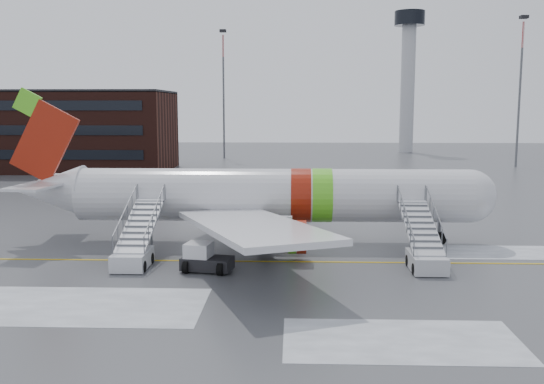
{
  "coord_description": "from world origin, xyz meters",
  "views": [
    {
      "loc": [
        5.39,
        -38.61,
        9.78
      ],
      "look_at": [
        3.93,
        2.51,
        4.0
      ],
      "focal_mm": 40.0,
      "sensor_mm": 36.0,
      "label": 1
    }
  ],
  "objects_px": {
    "airstair_aft": "(135,248)",
    "airliner": "(260,196)",
    "pushback_tug": "(204,259)",
    "airstair_fwd": "(424,250)"
  },
  "relations": [
    {
      "from": "airstair_aft",
      "to": "airliner",
      "type": "bearing_deg",
      "value": 41.35
    },
    {
      "from": "airliner",
      "to": "airstair_aft",
      "type": "bearing_deg",
      "value": -138.65
    },
    {
      "from": "airliner",
      "to": "pushback_tug",
      "type": "relative_size",
      "value": 10.84
    },
    {
      "from": "airliner",
      "to": "airstair_aft",
      "type": "height_order",
      "value": "airliner"
    },
    {
      "from": "airstair_aft",
      "to": "pushback_tug",
      "type": "bearing_deg",
      "value": -16.11
    },
    {
      "from": "airstair_fwd",
      "to": "pushback_tug",
      "type": "xyz_separation_m",
      "value": [
        -13.39,
        -1.3,
        -0.31
      ]
    },
    {
      "from": "pushback_tug",
      "to": "airliner",
      "type": "bearing_deg",
      "value": 69.54
    },
    {
      "from": "airliner",
      "to": "airstair_fwd",
      "type": "distance_m",
      "value": 12.56
    },
    {
      "from": "airliner",
      "to": "airstair_fwd",
      "type": "bearing_deg",
      "value": -31.98
    },
    {
      "from": "airliner",
      "to": "airstair_aft",
      "type": "xyz_separation_m",
      "value": [
        -7.43,
        -6.54,
        -2.35
      ]
    }
  ]
}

